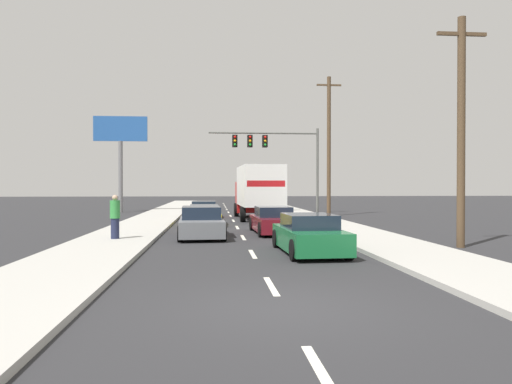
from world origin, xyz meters
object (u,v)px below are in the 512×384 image
Objects in this scene: utility_pole_mid at (329,145)px; roadside_billboard at (121,143)px; car_tan at (204,210)px; car_yellow at (204,215)px; car_gray at (201,223)px; utility_pole_near at (461,129)px; car_green at (309,235)px; car_maroon at (273,221)px; pedestrian_near_corner at (115,217)px; box_truck at (258,189)px; traffic_signal_mast at (268,147)px.

utility_pole_mid reaches higher than roadside_billboard.
car_yellow is (0.13, -6.02, -0.01)m from car_tan.
car_gray is 22.18m from roadside_billboard.
car_green is at bearing -170.36° from utility_pole_near.
utility_pole_near is at bearing -61.12° from car_tan.
pedestrian_near_corner is (-6.58, -2.96, 0.43)m from car_maroon.
roadside_billboard is (-16.43, 24.64, 1.54)m from utility_pole_near.
roadside_billboard is at bearing 138.00° from box_truck.
utility_pole_near is 0.81× the size of utility_pole_mid.
utility_pole_mid is at bearing 74.60° from car_green.
traffic_signal_mast reaches higher than car_tan.
box_truck is 14.11m from pedestrian_near_corner.
utility_pole_near reaches higher than car_maroon.
car_yellow is 0.55× the size of utility_pole_near.
car_yellow is 1.03× the size of car_maroon.
roadside_billboard reaches higher than car_yellow.
car_yellow is at bearing -114.37° from traffic_signal_mast.
car_tan is 11.59m from roadside_billboard.
car_yellow is at bearing -130.05° from box_truck.
car_tan is 10.19m from utility_pole_mid.
traffic_signal_mast reaches higher than box_truck.
car_green is (3.76, -18.01, 0.06)m from car_tan.
car_maroon is 0.53× the size of utility_pole_near.
utility_pole_mid is at bearing 38.51° from car_yellow.
pedestrian_near_corner is at bearing -154.64° from car_gray.
car_yellow is 0.56× the size of roadside_billboard.
car_yellow is at bearing -62.26° from roadside_billboard.
car_maroon is at bearing -90.87° from box_truck.
car_maroon is at bearing -58.35° from car_yellow.
utility_pole_mid is 1.27× the size of roadside_billboard.
roadside_billboard reaches higher than pedestrian_near_corner.
pedestrian_near_corner is at bearing 151.88° from car_green.
utility_pole_near is 1.02× the size of roadside_billboard.
car_yellow is 16.25m from roadside_billboard.
car_gray is (0.00, -6.73, 0.07)m from car_yellow.
car_tan reaches higher than car_yellow.
box_truck is 1.90× the size of car_maroon.
car_maroon is (-0.14, -9.41, -1.42)m from box_truck.
car_yellow is 6.73m from car_gray.
roadside_billboard is at bearing 123.70° from utility_pole_near.
car_maroon is 0.43× the size of utility_pole_mid.
traffic_signal_mast is (1.22, 22.68, 4.69)m from car_green.
car_gray is 17.03m from utility_pole_mid.
traffic_signal_mast is 22.19m from utility_pole_near.
box_truck is at bearing -28.63° from car_tan.
traffic_signal_mast is at bearing 43.18° from car_tan.
car_green is 0.53× the size of utility_pole_near.
pedestrian_near_corner is (3.87, -21.91, -4.77)m from roadside_billboard.
utility_pole_mid is at bearing 28.70° from box_truck.
utility_pole_near reaches higher than traffic_signal_mast.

